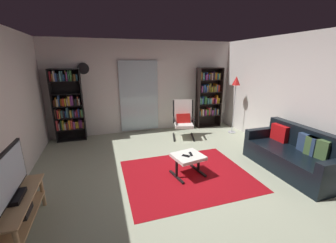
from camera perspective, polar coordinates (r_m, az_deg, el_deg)
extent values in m
plane|color=#A5AA8F|center=(3.98, 3.56, -14.94)|extent=(7.02, 7.02, 0.00)
cube|color=silver|center=(6.24, -6.02, 9.17)|extent=(5.60, 0.06, 2.60)
cube|color=silver|center=(5.13, 33.39, 5.07)|extent=(0.06, 6.00, 2.60)
cube|color=silver|center=(6.17, -7.77, 6.68)|extent=(1.10, 0.01, 2.00)
cube|color=maroon|center=(4.06, 5.18, -14.18)|extent=(2.26, 1.86, 0.01)
cube|color=tan|center=(3.21, -36.17, -16.70)|extent=(0.41, 1.11, 0.02)
cube|color=tan|center=(3.34, -35.39, -20.49)|extent=(0.37, 1.05, 0.02)
cylinder|color=tan|center=(3.70, -30.78, -15.85)|extent=(0.05, 0.05, 0.47)
cylinder|color=tan|center=(3.78, -35.49, -15.88)|extent=(0.05, 0.05, 0.47)
cube|color=black|center=(3.35, -35.33, -19.45)|extent=(0.24, 0.28, 0.07)
cube|color=black|center=(3.19, -36.28, -16.15)|extent=(0.20, 0.32, 0.05)
cube|color=black|center=(3.06, -37.21, -11.37)|extent=(0.04, 0.97, 0.54)
cube|color=silver|center=(3.05, -36.84, -11.36)|extent=(0.01, 0.91, 0.49)
cube|color=black|center=(6.06, -28.60, 3.53)|extent=(0.02, 0.30, 1.86)
cube|color=black|center=(5.97, -21.96, 4.16)|extent=(0.02, 0.30, 1.86)
cube|color=black|center=(6.14, -25.15, 4.12)|extent=(0.72, 0.02, 1.86)
cube|color=black|center=(6.24, -24.30, -4.36)|extent=(0.69, 0.28, 0.02)
cube|color=black|center=(6.15, -24.62, -1.79)|extent=(0.69, 0.28, 0.02)
cube|color=black|center=(6.07, -24.96, 0.99)|extent=(0.69, 0.28, 0.02)
cube|color=black|center=(6.00, -25.31, 3.85)|extent=(0.69, 0.28, 0.02)
cube|color=black|center=(5.95, -25.66, 6.76)|extent=(0.69, 0.28, 0.02)
cube|color=black|center=(5.92, -26.03, 9.71)|extent=(0.69, 0.28, 0.02)
cube|color=black|center=(5.90, -26.39, 12.54)|extent=(0.69, 0.28, 0.02)
cube|color=#C43339|center=(6.16, -27.61, -0.79)|extent=(0.04, 0.23, 0.26)
cube|color=beige|center=(6.17, -27.22, -1.12)|extent=(0.02, 0.19, 0.18)
cube|color=black|center=(6.17, -26.95, -0.88)|extent=(0.03, 0.24, 0.22)
cube|color=#37883C|center=(6.15, -26.70, -0.75)|extent=(0.03, 0.15, 0.26)
cube|color=#AA9426|center=(6.13, -26.36, -0.78)|extent=(0.04, 0.18, 0.25)
cube|color=beige|center=(6.13, -25.91, -1.08)|extent=(0.04, 0.18, 0.17)
cube|color=red|center=(6.13, -25.60, -1.06)|extent=(0.02, 0.14, 0.17)
cube|color=brown|center=(6.12, -25.27, -0.82)|extent=(0.03, 0.21, 0.21)
cube|color=orange|center=(6.11, -24.93, -0.63)|extent=(0.04, 0.21, 0.25)
cube|color=#C03A2F|center=(6.12, -24.45, -0.56)|extent=(0.04, 0.24, 0.25)
cube|color=#9B4794|center=(6.10, -23.94, -0.83)|extent=(0.04, 0.21, 0.19)
cube|color=gold|center=(6.12, -23.51, -0.78)|extent=(0.02, 0.14, 0.18)
cube|color=gold|center=(6.12, -23.14, -0.76)|extent=(0.04, 0.14, 0.18)
cube|color=#9D3E96|center=(6.09, -22.77, -0.51)|extent=(0.02, 0.11, 0.23)
cube|color=purple|center=(6.08, -22.33, -0.63)|extent=(0.04, 0.10, 0.21)
cube|color=brown|center=(6.08, -21.87, -0.73)|extent=(0.04, 0.22, 0.18)
cube|color=brown|center=(6.10, -28.03, 1.91)|extent=(0.02, 0.18, 0.24)
cube|color=#2C2024|center=(6.09, -27.79, 2.02)|extent=(0.02, 0.16, 0.26)
cube|color=red|center=(6.07, -27.51, 1.80)|extent=(0.03, 0.19, 0.22)
cube|color=orange|center=(6.08, -27.13, 1.81)|extent=(0.02, 0.22, 0.20)
cube|color=#549C95|center=(6.08, -26.69, 1.75)|extent=(0.04, 0.14, 0.18)
cube|color=#2B2730|center=(6.06, -26.26, 1.84)|extent=(0.03, 0.18, 0.20)
cube|color=#2659A7|center=(6.07, -25.89, 1.76)|extent=(0.03, 0.11, 0.17)
cube|color=teal|center=(6.06, -25.49, 2.19)|extent=(0.04, 0.14, 0.25)
cube|color=black|center=(6.06, -25.05, 2.14)|extent=(0.02, 0.18, 0.23)
cube|color=gold|center=(6.03, -24.72, 1.92)|extent=(0.04, 0.14, 0.19)
cube|color=#549B9F|center=(6.05, -24.23, 2.03)|extent=(0.03, 0.20, 0.18)
cube|color=#1F1E31|center=(6.01, -23.95, 2.05)|extent=(0.03, 0.16, 0.20)
cube|color=#9A398D|center=(6.02, -23.60, 1.90)|extent=(0.02, 0.17, 0.16)
cube|color=red|center=(6.03, -23.28, 2.16)|extent=(0.02, 0.15, 0.20)
cube|color=#3D55BA|center=(6.02, -22.94, 2.25)|extent=(0.04, 0.18, 0.21)
cube|color=olive|center=(6.01, -22.51, 2.06)|extent=(0.03, 0.11, 0.17)
cube|color=#408D53|center=(6.00, -22.18, 2.24)|extent=(0.04, 0.22, 0.21)
cube|color=brown|center=(6.05, -28.29, 4.35)|extent=(0.04, 0.13, 0.15)
cube|color=orange|center=(6.04, -27.94, 4.73)|extent=(0.02, 0.18, 0.22)
cube|color=beige|center=(6.01, -27.62, 4.56)|extent=(0.03, 0.23, 0.19)
cube|color=#355AA2|center=(6.00, -27.33, 4.96)|extent=(0.03, 0.12, 0.27)
cube|color=orange|center=(6.02, -26.83, 4.60)|extent=(0.04, 0.12, 0.17)
cube|color=red|center=(5.99, -26.36, 4.72)|extent=(0.04, 0.19, 0.19)
cube|color=gold|center=(5.98, -25.91, 4.77)|extent=(0.03, 0.21, 0.20)
cube|color=beige|center=(5.99, -25.49, 4.74)|extent=(0.03, 0.17, 0.18)
cube|color=gold|center=(5.99, -25.08, 5.12)|extent=(0.04, 0.21, 0.24)
cube|color=purple|center=(5.98, -24.70, 5.14)|extent=(0.03, 0.22, 0.24)
cube|color=#95479A|center=(5.95, -24.40, 5.17)|extent=(0.04, 0.11, 0.25)
cube|color=#262B1F|center=(5.96, -23.91, 4.82)|extent=(0.03, 0.11, 0.17)
cube|color=#21272D|center=(5.96, -23.55, 4.87)|extent=(0.03, 0.18, 0.17)
cube|color=brown|center=(5.97, -23.13, 5.24)|extent=(0.03, 0.18, 0.23)
cube|color=beige|center=(5.97, -22.80, 4.97)|extent=(0.03, 0.23, 0.17)
cube|color=#C12A38|center=(5.95, -29.22, 10.55)|extent=(0.03, 0.11, 0.23)
cube|color=orange|center=(5.96, -28.73, 10.33)|extent=(0.03, 0.13, 0.18)
cube|color=beige|center=(5.94, -28.39, 10.73)|extent=(0.04, 0.17, 0.25)
cube|color=#3D61AF|center=(5.92, -27.95, 10.48)|extent=(0.04, 0.16, 0.19)
cube|color=#1C232E|center=(5.94, -27.40, 10.50)|extent=(0.03, 0.22, 0.18)
cube|color=teal|center=(5.93, -26.97, 10.84)|extent=(0.04, 0.23, 0.24)
cube|color=#5594A1|center=(5.92, -26.60, 10.88)|extent=(0.03, 0.11, 0.24)
cube|color=#2A5CA4|center=(5.90, -26.22, 10.51)|extent=(0.04, 0.11, 0.16)
cube|color=brown|center=(5.89, -25.87, 11.03)|extent=(0.02, 0.10, 0.25)
cube|color=#8B3A91|center=(5.88, -25.59, 10.87)|extent=(0.02, 0.20, 0.21)
cube|color=#347E50|center=(5.88, -25.19, 11.09)|extent=(0.04, 0.14, 0.25)
cube|color=#3C803D|center=(5.88, -24.69, 11.19)|extent=(0.04, 0.22, 0.26)
cube|color=brown|center=(5.90, -24.23, 10.77)|extent=(0.03, 0.14, 0.16)
cube|color=brown|center=(5.88, -23.81, 10.82)|extent=(0.04, 0.23, 0.16)
cube|color=teal|center=(5.90, -23.35, 10.88)|extent=(0.03, 0.22, 0.16)
cube|color=black|center=(6.59, 8.06, 6.13)|extent=(0.02, 0.30, 1.84)
cube|color=black|center=(6.95, 13.77, 6.35)|extent=(0.02, 0.30, 1.84)
cube|color=black|center=(6.88, 10.43, 6.45)|extent=(0.78, 0.02, 1.84)
cube|color=black|center=(6.97, 10.59, -1.09)|extent=(0.75, 0.28, 0.02)
cube|color=black|center=(6.88, 10.74, 1.72)|extent=(0.75, 0.28, 0.02)
cube|color=black|center=(6.79, 10.91, 4.72)|extent=(0.75, 0.28, 0.02)
cube|color=black|center=(6.73, 11.07, 7.79)|extent=(0.75, 0.28, 0.02)
cube|color=black|center=(6.69, 11.25, 10.91)|extent=(0.75, 0.28, 0.02)
cube|color=black|center=(6.67, 11.42, 13.92)|extent=(0.75, 0.28, 0.02)
cube|color=beige|center=(6.70, 8.17, 2.24)|extent=(0.02, 0.11, 0.16)
cube|color=#588C9A|center=(6.71, 8.45, 2.22)|extent=(0.03, 0.15, 0.16)
cube|color=orange|center=(6.74, 8.69, 2.53)|extent=(0.03, 0.23, 0.21)
cube|color=beige|center=(6.74, 9.12, 2.52)|extent=(0.04, 0.22, 0.22)
cube|color=brown|center=(6.78, 9.38, 2.32)|extent=(0.04, 0.14, 0.15)
cube|color=#9E3188|center=(6.79, 9.81, 2.41)|extent=(0.03, 0.21, 0.17)
cube|color=olive|center=(6.81, 10.06, 2.53)|extent=(0.03, 0.16, 0.19)
cube|color=#36903F|center=(6.84, 10.41, 2.49)|extent=(0.04, 0.17, 0.18)
cube|color=#D73B3A|center=(6.86, 10.75, 2.76)|extent=(0.04, 0.20, 0.24)
cube|color=#348A40|center=(6.87, 11.00, 2.41)|extent=(0.02, 0.11, 0.15)
cube|color=#BBB2A5|center=(6.88, 11.31, 2.81)|extent=(0.03, 0.11, 0.24)
cube|color=#944295|center=(6.90, 11.62, 2.49)|extent=(0.03, 0.22, 0.17)
cube|color=#2C2F1C|center=(6.91, 11.97, 2.74)|extent=(0.03, 0.24, 0.22)
cube|color=#3A54A9|center=(6.95, 12.18, 2.72)|extent=(0.04, 0.21, 0.20)
cube|color=#2C1E2C|center=(6.95, 12.59, 2.69)|extent=(0.02, 0.23, 0.20)
cube|color=orange|center=(7.00, 12.76, 2.68)|extent=(0.04, 0.20, 0.18)
cube|color=#588E97|center=(7.01, 13.01, 2.69)|extent=(0.02, 0.21, 0.18)
cube|color=teal|center=(6.61, 8.37, 5.64)|extent=(0.03, 0.19, 0.24)
cube|color=#36813F|center=(6.65, 8.61, 5.53)|extent=(0.03, 0.23, 0.20)
cube|color=#3E6AA1|center=(6.64, 9.00, 5.42)|extent=(0.03, 0.15, 0.18)
cube|color=#3F5AB6|center=(6.67, 9.30, 5.68)|extent=(0.04, 0.11, 0.23)
cube|color=#337E3D|center=(6.68, 9.75, 5.70)|extent=(0.04, 0.22, 0.24)
cube|color=gold|center=(6.73, 10.03, 5.69)|extent=(0.04, 0.12, 0.22)
cube|color=teal|center=(6.73, 10.46, 5.49)|extent=(0.03, 0.19, 0.18)
cube|color=slate|center=(6.76, 10.79, 5.39)|extent=(0.03, 0.11, 0.15)
cube|color=#589D93|center=(6.80, 11.09, 5.46)|extent=(0.04, 0.23, 0.16)
cube|color=#C2B2A7|center=(6.82, 11.41, 5.55)|extent=(0.04, 0.16, 0.17)
cube|color=red|center=(6.84, 11.72, 5.64)|extent=(0.03, 0.19, 0.19)
cube|color=#9E4593|center=(6.87, 12.04, 5.59)|extent=(0.04, 0.10, 0.17)
cube|color=#963E85|center=(6.89, 12.41, 5.51)|extent=(0.03, 0.23, 0.15)
cube|color=orange|center=(6.88, 12.74, 5.72)|extent=(0.03, 0.18, 0.21)
cube|color=orange|center=(6.90, 12.94, 5.92)|extent=(0.03, 0.14, 0.25)
cube|color=gold|center=(6.92, 13.32, 5.53)|extent=(0.04, 0.15, 0.16)
cube|color=#2E261C|center=(6.56, 8.49, 8.74)|extent=(0.04, 0.14, 0.22)
cube|color=#8D3E8A|center=(6.57, 8.90, 8.64)|extent=(0.04, 0.18, 0.20)
cube|color=#357F41|center=(6.62, 9.14, 8.58)|extent=(0.03, 0.17, 0.18)
cube|color=#3B5FA6|center=(6.62, 9.44, 8.77)|extent=(0.02, 0.24, 0.22)
cube|color=#3862AF|center=(6.65, 9.70, 8.83)|extent=(0.04, 0.16, 0.23)
cube|color=#365FB7|center=(6.64, 10.10, 8.53)|extent=(0.02, 0.19, 0.17)
cube|color=gold|center=(6.68, 10.22, 8.68)|extent=(0.03, 0.19, 0.19)
cube|color=#3368A5|center=(6.69, 10.51, 8.84)|extent=(0.02, 0.14, 0.23)
cube|color=gold|center=(6.70, 10.82, 8.72)|extent=(0.03, 0.11, 0.21)
cube|color=#A1963C|center=(6.70, 11.13, 8.93)|extent=(0.02, 0.16, 0.26)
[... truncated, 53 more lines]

